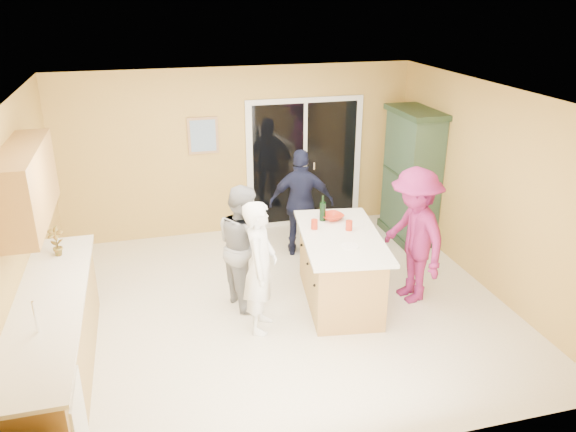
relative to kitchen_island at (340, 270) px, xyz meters
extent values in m
plane|color=silver|center=(-0.77, 0.07, -0.42)|extent=(5.50, 5.50, 0.00)
cube|color=white|center=(-0.77, 0.07, 2.18)|extent=(5.50, 5.00, 0.10)
cube|color=#F1CA63|center=(-0.77, 2.57, 0.88)|extent=(5.50, 0.10, 2.60)
cube|color=#F1CA63|center=(-0.77, -2.43, 0.88)|extent=(5.50, 0.10, 2.60)
cube|color=#F1CA63|center=(-3.52, 0.07, 0.88)|extent=(0.10, 5.00, 2.60)
cube|color=#F1CA63|center=(1.98, 0.07, 0.88)|extent=(0.10, 5.00, 2.60)
cube|color=#AA8342|center=(-3.22, -0.83, 0.03)|extent=(0.60, 3.00, 0.90)
cube|color=white|center=(-3.21, -1.93, -0.02)|extent=(0.62, 0.60, 0.72)
cube|color=white|center=(-3.20, -0.83, 0.50)|extent=(0.65, 3.05, 0.04)
cylinder|color=silver|center=(-3.22, -1.33, 0.67)|extent=(0.02, 0.02, 0.30)
cube|color=#AA8342|center=(-3.34, -0.13, 1.45)|extent=(0.35, 1.60, 0.75)
cube|color=silver|center=(0.28, 2.54, 0.63)|extent=(1.90, 0.05, 2.10)
cube|color=black|center=(0.28, 2.52, 0.63)|extent=(1.70, 0.03, 1.94)
cube|color=silver|center=(0.28, 2.52, 0.63)|extent=(0.06, 0.04, 1.94)
cube|color=silver|center=(0.43, 2.51, 0.58)|extent=(0.02, 0.03, 0.12)
cube|color=#A27651|center=(-1.32, 2.55, 1.18)|extent=(0.46, 0.03, 0.56)
cube|color=#4E69A1|center=(-1.32, 2.54, 1.18)|extent=(0.38, 0.02, 0.48)
cube|color=#AA8342|center=(0.00, 0.00, 0.01)|extent=(1.00, 1.62, 0.87)
cube|color=white|center=(0.00, 0.00, 0.46)|extent=(1.17, 1.84, 0.04)
cube|color=black|center=(0.00, 0.00, -0.38)|extent=(0.91, 1.54, 0.10)
cube|color=#203420|center=(1.72, 1.62, -0.36)|extent=(0.56, 1.06, 0.12)
cube|color=#36523B|center=(1.72, 1.62, 0.58)|extent=(0.50, 1.00, 1.88)
cube|color=#203420|center=(1.72, 1.62, 1.56)|extent=(0.58, 1.10, 0.08)
imported|color=white|center=(-1.07, -0.34, 0.36)|extent=(0.56, 0.67, 1.56)
imported|color=#959598|center=(-1.14, 0.29, 0.34)|extent=(0.75, 0.87, 1.54)
imported|color=#161932|center=(-0.08, 1.45, 0.37)|extent=(0.99, 0.60, 1.58)
imported|color=#7D1B52|center=(0.89, -0.15, 0.43)|extent=(0.75, 1.17, 1.72)
imported|color=#B22A13|center=(0.05, 0.50, 0.52)|extent=(0.35, 0.35, 0.07)
imported|color=#AD3111|center=(-3.22, 0.20, 0.68)|extent=(0.20, 0.16, 0.34)
cylinder|color=#B22A13|center=(0.14, 0.12, 0.54)|extent=(0.10, 0.10, 0.12)
cylinder|color=#B22A13|center=(-0.26, 0.26, 0.54)|extent=(0.09, 0.09, 0.12)
cylinder|color=black|center=(-0.08, 0.49, 0.60)|extent=(0.08, 0.08, 0.24)
cylinder|color=black|center=(-0.08, 0.49, 0.77)|extent=(0.03, 0.03, 0.09)
cylinder|color=white|center=(-0.02, -0.34, 0.49)|extent=(0.22, 0.22, 0.01)
camera|label=1|loc=(-2.19, -5.80, 3.23)|focal=35.00mm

